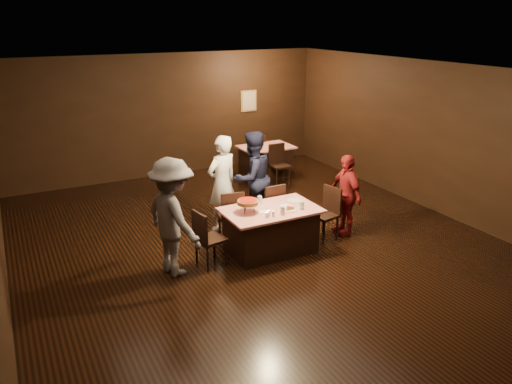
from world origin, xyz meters
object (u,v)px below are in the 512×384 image
at_px(chair_end_left, 211,238).
at_px(plate_empty, 294,201).
at_px(main_table, 271,230).
at_px(diner_navy_hoodie, 252,178).
at_px(back_table, 266,161).
at_px(chair_far_right, 270,207).
at_px(glass_front_left, 283,211).
at_px(chair_back_far, 255,152).
at_px(diner_grey_knit, 173,217).
at_px(glass_front_right, 302,205).
at_px(chair_far_left, 231,215).
at_px(chair_end_right, 324,214).
at_px(diner_white_jacket, 222,183).
at_px(chair_back_near, 280,165).
at_px(glass_back, 260,200).
at_px(diner_red_shirt, 346,194).
at_px(pizza_stand, 248,202).

height_order(chair_end_left, plate_empty, chair_end_left).
xyz_separation_m(main_table, diner_navy_hoodie, (0.31, 1.29, 0.52)).
height_order(back_table, chair_far_right, chair_far_right).
xyz_separation_m(main_table, glass_front_left, (0.05, -0.30, 0.46)).
xyz_separation_m(chair_back_far, diner_grey_knit, (-3.66, -4.35, 0.46)).
bearing_deg(glass_front_right, main_table, 150.95).
bearing_deg(chair_far_right, chair_back_far, -114.87).
xyz_separation_m(chair_far_left, chair_end_right, (1.50, -0.75, 0.00)).
height_order(back_table, diner_white_jacket, diner_white_jacket).
relative_size(main_table, chair_back_near, 1.68).
bearing_deg(back_table, main_table, -117.50).
height_order(diner_navy_hoodie, glass_front_left, diner_navy_hoodie).
bearing_deg(glass_back, diner_red_shirt, -8.64).
height_order(main_table, chair_far_left, chair_far_left).
bearing_deg(diner_red_shirt, chair_end_right, -79.81).
xyz_separation_m(chair_back_far, diner_navy_hoodie, (-1.65, -3.09, 0.43)).
height_order(chair_end_right, chair_back_near, same).
height_order(chair_end_right, glass_front_right, chair_end_right).
height_order(back_table, glass_front_left, glass_front_left).
bearing_deg(glass_front_right, chair_end_left, 170.84).
bearing_deg(chair_far_right, glass_back, 43.49).
bearing_deg(chair_far_left, chair_back_far, -111.91).
height_order(back_table, chair_end_right, chair_end_right).
bearing_deg(chair_end_right, diner_white_jacket, -142.89).
xyz_separation_m(main_table, chair_back_far, (1.97, 4.38, 0.09)).
bearing_deg(glass_front_right, diner_white_jacket, 117.57).
bearing_deg(diner_red_shirt, plate_empty, -91.13).
relative_size(diner_white_jacket, glass_front_right, 12.94).
bearing_deg(chair_back_near, pizza_stand, -125.35).
height_order(pizza_stand, glass_front_right, pizza_stand).
xyz_separation_m(chair_end_left, pizza_stand, (0.70, 0.05, 0.48)).
bearing_deg(chair_far_left, chair_back_near, -124.26).
relative_size(chair_end_left, chair_end_right, 1.00).
bearing_deg(diner_white_jacket, diner_red_shirt, 130.46).
bearing_deg(main_table, chair_back_near, 57.42).
bearing_deg(pizza_stand, chair_end_left, -175.91).
relative_size(chair_far_right, glass_front_left, 6.79).
relative_size(chair_end_left, diner_navy_hoodie, 0.52).
distance_m(plate_empty, glass_front_left, 0.68).
bearing_deg(glass_front_left, chair_end_left, 165.38).
xyz_separation_m(diner_white_jacket, glass_front_right, (0.78, -1.50, -0.07)).
bearing_deg(chair_far_right, diner_white_jacket, -35.81).
xyz_separation_m(back_table, diner_red_shirt, (-0.38, -3.73, 0.37)).
bearing_deg(chair_back_near, diner_grey_knit, -137.50).
xyz_separation_m(chair_back_far, glass_front_left, (-1.92, -4.68, 0.37)).
relative_size(glass_front_right, glass_back, 1.00).
xyz_separation_m(main_table, chair_back_near, (1.97, 3.08, 0.09)).
distance_m(back_table, diner_grey_knit, 5.27).
relative_size(chair_far_left, chair_back_near, 1.00).
distance_m(chair_back_far, plate_empty, 4.47).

